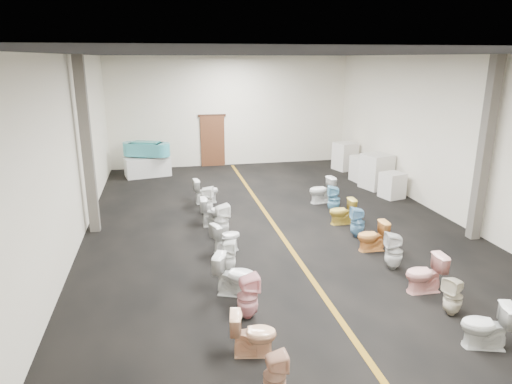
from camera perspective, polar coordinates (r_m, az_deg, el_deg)
The scene contains 36 objects.
floor at distance 12.19m, azimuth 2.73°, elevation -4.82°, with size 16.00×16.00×0.00m, color black.
ceiling at distance 11.36m, azimuth 3.06°, elevation 16.84°, with size 16.00×16.00×0.00m, color black.
wall_back at distance 19.33m, azimuth -3.17°, elevation 9.98°, with size 10.00×10.00×0.00m, color beige.
wall_front at distance 4.68m, azimuth 29.02°, elevation -13.36°, with size 10.00×10.00×0.00m, color beige.
wall_left at distance 11.40m, azimuth -22.31°, elevation 4.26°, with size 16.00×16.00×0.00m, color beige.
wall_right at distance 13.70m, azimuth 23.69°, elevation 5.96°, with size 16.00×16.00×0.00m, color beige.
aisle_stripe at distance 12.19m, azimuth 2.74°, elevation -4.80°, with size 0.12×15.60×0.01m, color brown.
back_door at distance 19.34m, azimuth -5.44°, elevation 6.35°, with size 1.00×0.10×2.10m, color #562D19.
door_frame at distance 19.19m, azimuth -5.53°, elevation 9.50°, with size 1.15×0.08×0.10m, color #331C11.
column_left at distance 12.33m, azimuth -20.38°, elevation 5.30°, with size 0.25×0.25×4.50m, color #59544C.
column_right at distance 12.37m, azimuth 26.68°, elevation 4.61°, with size 0.25×0.25×4.50m, color #59544C.
display_table at distance 18.17m, azimuth -13.39°, elevation 3.12°, with size 1.67×0.84×0.74m, color silver.
bathtub at distance 18.02m, azimuth -13.54°, elevation 5.29°, with size 1.77×1.11×0.55m.
appliance_crate_a at distance 15.53m, azimuth 16.66°, elevation 0.81°, with size 0.65×0.65×0.83m, color silver.
appliance_crate_b at distance 16.49m, azimuth 14.82°, elevation 2.51°, with size 0.88×0.88×1.20m, color silver.
appliance_crate_c at distance 17.36m, azimuth 13.40°, elevation 2.84°, with size 0.83×0.83×0.94m, color silver.
appliance_crate_d at distance 19.01m, azimuth 11.06°, elevation 4.41°, with size 0.78×0.78×1.11m, color silver.
toilet_left_1 at distance 6.55m, azimuth 2.37°, elevation -21.98°, with size 0.31×0.32×0.69m, color tan.
toilet_left_2 at distance 7.30m, azimuth -0.34°, elevation -17.28°, with size 0.40×0.71×0.72m, color #F2B58A.
toilet_left_3 at distance 8.16m, azimuth -1.05°, elevation -12.94°, with size 0.37×0.38×0.82m, color pink.
toilet_left_4 at distance 8.90m, azimuth -2.63°, elevation -10.31°, with size 0.46×0.80×0.82m, color silver.
toilet_left_5 at distance 9.85m, azimuth -3.47°, elevation -7.96°, with size 0.32×0.32×0.71m, color white.
toilet_left_6 at distance 10.80m, azimuth -3.77°, elevation -5.64°, with size 0.41×0.71×0.73m, color silver.
toilet_left_7 at distance 11.67m, azimuth -4.35°, elevation -3.58°, with size 0.39×0.40×0.86m, color white.
toilet_left_8 at distance 12.46m, azimuth -5.17°, elevation -2.44°, with size 0.45×0.78×0.80m, color silver.
toilet_left_9 at distance 13.35m, azimuth -6.22°, elevation -1.07°, with size 0.38×0.39×0.84m, color white.
toilet_left_10 at distance 14.42m, azimuth -6.29°, elevation 0.14°, with size 0.44×0.77×0.78m, color white.
toilet_right_1 at distance 8.27m, azimuth 26.83°, elevation -14.69°, with size 0.43×0.76×0.77m, color silver.
toilet_right_2 at distance 8.98m, azimuth 23.40°, elevation -11.86°, with size 0.33×0.33×0.72m, color beige.
toilet_right_3 at distance 9.57m, azimuth 20.36°, elevation -9.55°, with size 0.43×0.76×0.78m, color #FBB3AA.
toilet_right_4 at distance 10.33m, azimuth 16.86°, elevation -7.09°, with size 0.37×0.38×0.83m, color silver.
toilet_right_5 at distance 11.17m, azimuth 14.33°, elevation -5.36°, with size 0.41×0.71×0.73m, color #E99848.
toilet_right_6 at distance 11.91m, azimuth 12.59°, elevation -3.71°, with size 0.36×0.36×0.79m, color #6BA3CA.
toilet_right_7 at distance 12.75m, azimuth 10.70°, elevation -2.41°, with size 0.40×0.71×0.72m, color gold.
toilet_right_8 at distance 13.66m, azimuth 9.71°, elevation -0.87°, with size 0.37×0.37×0.81m, color #67A8CA.
toilet_right_9 at distance 14.50m, azimuth 8.21°, elevation 0.23°, with size 0.46×0.81×0.82m, color white.
Camera 1 is at (-2.88, -10.99, 4.42)m, focal length 32.00 mm.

